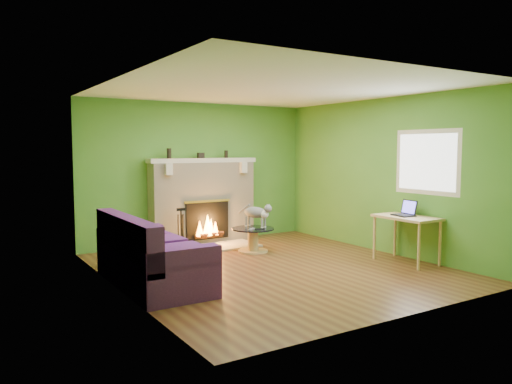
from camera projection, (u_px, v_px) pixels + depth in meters
floor at (273, 268)px, 7.34m from camera, size 5.00×5.00×0.00m
ceiling at (273, 89)px, 7.11m from camera, size 5.00×5.00×0.00m
wall_back at (198, 173)px, 9.34m from camera, size 5.00×0.00×5.00m
wall_front at (409, 193)px, 5.12m from camera, size 5.00×0.00×5.00m
wall_left at (119, 186)px, 6.04m from camera, size 0.00×5.00×5.00m
wall_right at (383, 176)px, 8.42m from camera, size 0.00×5.00×5.00m
window_frame at (427, 162)px, 7.63m from camera, size 0.00×1.20×1.20m
window_pane at (427, 162)px, 7.63m from camera, size 0.00×1.06×1.06m
fireplace at (203, 202)px, 9.23m from camera, size 2.10×0.46×1.58m
hearth at (216, 247)px, 8.86m from camera, size 1.50×0.75×0.03m
mantel at (203, 160)px, 9.14m from camera, size 2.10×0.28×0.08m
sofa at (149, 258)px, 6.40m from camera, size 0.92×2.03×0.91m
coffee_table at (253, 238)px, 8.49m from camera, size 0.72×0.72×0.41m
desk at (407, 222)px, 7.65m from camera, size 0.56×0.97×0.72m
cat at (255, 215)px, 8.54m from camera, size 0.48×0.72×0.42m
remote_silver at (252, 229)px, 8.32m from camera, size 0.17×0.13×0.02m
remote_black at (260, 229)px, 8.33m from camera, size 0.16×0.07×0.02m
laptop at (404, 208)px, 7.66m from camera, size 0.33×0.36×0.24m
fire_tools at (181, 228)px, 8.64m from camera, size 0.19×0.19×0.70m
mantel_vase_left at (169, 153)px, 8.82m from camera, size 0.08×0.08×0.18m
mantel_vase_right at (226, 154)px, 9.43m from camera, size 0.07×0.07×0.14m
mantel_box at (201, 155)px, 9.15m from camera, size 0.12×0.08×0.10m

